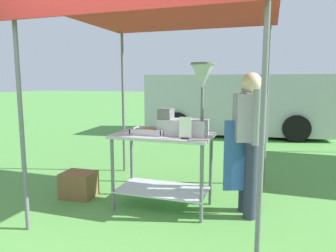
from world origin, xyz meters
TOP-DOWN VIEW (x-y plane):
  - ground_plane at (0.00, 6.00)m, footprint 70.00×70.00m
  - stall_canopy at (-0.01, 1.21)m, footprint 2.47×2.45m
  - donut_cart at (-0.01, 1.12)m, footprint 1.16×0.63m
  - donut_tray at (-0.17, 1.09)m, footprint 0.39×0.29m
  - donut_fryer at (0.29, 1.15)m, footprint 0.63×0.28m
  - menu_sign at (0.32, 0.90)m, footprint 0.13×0.05m
  - vendor at (0.96, 1.22)m, footprint 0.46×0.53m
  - supply_crate at (-1.18, 1.10)m, footprint 0.43×0.36m
  - van_silver at (0.21, 6.88)m, footprint 5.07×2.40m

SIDE VIEW (x-z plane):
  - ground_plane at x=0.00m, z-range 0.00..0.00m
  - supply_crate at x=-1.18m, z-range 0.00..0.33m
  - donut_cart at x=-0.01m, z-range 0.19..1.09m
  - van_silver at x=0.21m, z-range 0.03..1.72m
  - vendor at x=0.96m, z-range 0.10..1.71m
  - donut_tray at x=-0.17m, z-range 0.89..0.96m
  - menu_sign at x=0.32m, z-range 0.88..1.12m
  - donut_fryer at x=0.29m, z-range 0.80..1.62m
  - stall_canopy at x=-0.01m, z-range 1.08..3.42m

